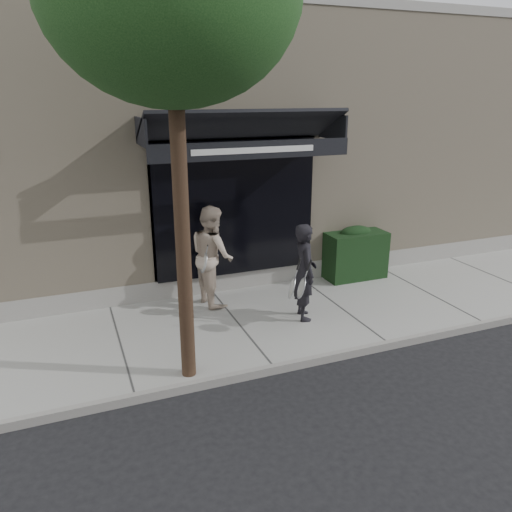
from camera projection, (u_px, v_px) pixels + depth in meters
name	position (u px, v px, depth m)	size (l,w,h in m)	color
ground	(338.00, 311.00, 9.40)	(80.00, 80.00, 0.00)	black
sidewalk	(338.00, 309.00, 9.39)	(20.00, 3.00, 0.12)	#A1A09B
curb	(387.00, 345.00, 8.01)	(20.00, 0.10, 0.14)	gray
building_facade	(245.00, 141.00, 12.93)	(14.30, 8.04, 5.64)	beige
hedge	(354.00, 253.00, 10.69)	(1.30, 0.70, 1.14)	black
pedestrian_front	(305.00, 272.00, 8.62)	(0.81, 0.93, 1.71)	black
pedestrian_back	(212.00, 255.00, 9.25)	(0.81, 0.99, 1.88)	#C0AC9A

